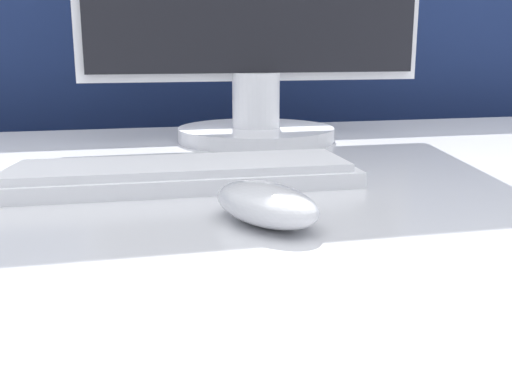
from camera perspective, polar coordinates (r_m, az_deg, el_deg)
The scene contains 3 objects.
partition_panel at distance 1.26m, azimuth -5.51°, elevation -3.02°, with size 5.00×0.03×1.09m.
computer_mouse_near at distance 0.48m, azimuth 0.94°, elevation -1.12°, with size 0.10×0.13×0.03m.
keyboard at distance 0.62m, azimuth -7.48°, elevation 1.70°, with size 0.37×0.12×0.02m.
Camera 1 is at (-0.16, -0.63, 0.91)m, focal length 42.00 mm.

